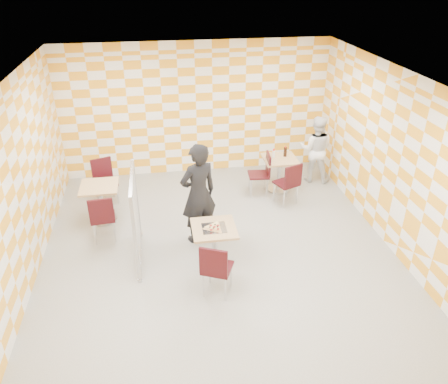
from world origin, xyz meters
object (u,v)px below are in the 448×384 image
object	(u,v)px
empty_table	(101,197)
man_dark	(198,194)
second_table	(279,168)
partition	(136,218)
main_table	(214,240)
man_white	(316,149)
sport_bottle	(274,154)
chair_empty_near	(102,215)
chair_second_front	(289,181)
chair_main_front	(216,267)
chair_empty_far	(104,177)
soda_bottle	(285,152)
chair_second_side	(263,171)

from	to	relation	value
empty_table	man_dark	world-z (taller)	man_dark
second_table	partition	size ratio (longest dim) A/B	0.48
empty_table	man_dark	size ratio (longest dim) A/B	0.40
main_table	man_white	size ratio (longest dim) A/B	0.49
main_table	sport_bottle	bearing A→B (deg)	56.73
chair_empty_near	man_dark	world-z (taller)	man_dark
partition	man_dark	distance (m)	1.15
main_table	chair_second_front	bearing A→B (deg)	44.66
chair_main_front	man_dark	bearing A→B (deg)	92.64
chair_empty_near	main_table	bearing A→B (deg)	-28.69
chair_empty_near	sport_bottle	world-z (taller)	sport_bottle
second_table	chair_second_front	world-z (taller)	chair_second_front
chair_empty_far	sport_bottle	size ratio (longest dim) A/B	4.62
soda_bottle	chair_empty_far	bearing A→B (deg)	179.66
man_white	second_table	bearing A→B (deg)	42.56
man_white	chair_main_front	bearing A→B (deg)	74.36
main_table	empty_table	distance (m)	2.62
empty_table	soda_bottle	size ratio (longest dim) A/B	3.26
partition	soda_bottle	bearing A→B (deg)	33.85
second_table	man_white	world-z (taller)	man_white
second_table	chair_empty_near	xyz separation A→B (m)	(-3.61, -1.43, 0.04)
chair_empty_far	man_dark	size ratio (longest dim) A/B	0.50
empty_table	chair_second_front	size ratio (longest dim) A/B	0.81
chair_main_front	man_dark	xyz separation A→B (m)	(-0.07, 1.55, 0.38)
chair_second_front	soda_bottle	distance (m)	0.82
chair_empty_far	empty_table	bearing A→B (deg)	-90.53
main_table	soda_bottle	size ratio (longest dim) A/B	3.26
partition	soda_bottle	size ratio (longest dim) A/B	6.74
man_white	sport_bottle	distance (m)	1.08
second_table	empty_table	size ratio (longest dim) A/B	1.00
chair_empty_far	man_dark	distance (m)	2.50
empty_table	second_table	bearing A→B (deg)	10.34
chair_main_front	sport_bottle	size ratio (longest dim) A/B	4.62
chair_main_front	chair_empty_near	distance (m)	2.47
chair_second_side	sport_bottle	size ratio (longest dim) A/B	4.62
empty_table	chair_main_front	bearing A→B (deg)	-53.38
chair_main_front	chair_empty_near	size ratio (longest dim) A/B	1.00
chair_second_side	partition	world-z (taller)	partition
partition	man_white	world-z (taller)	partition
empty_table	man_white	size ratio (longest dim) A/B	0.49
chair_main_front	soda_bottle	world-z (taller)	soda_bottle
man_white	man_dark	bearing A→B (deg)	57.18
second_table	chair_empty_far	distance (m)	3.70
main_table	empty_table	size ratio (longest dim) A/B	1.00
chair_second_side	chair_main_front	bearing A→B (deg)	-115.56
main_table	chair_empty_near	world-z (taller)	chair_empty_near
second_table	man_dark	xyz separation A→B (m)	(-1.92, -1.62, 0.42)
chair_second_front	soda_bottle	size ratio (longest dim) A/B	4.02
second_table	man_dark	distance (m)	2.55
chair_second_front	partition	bearing A→B (deg)	-155.99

